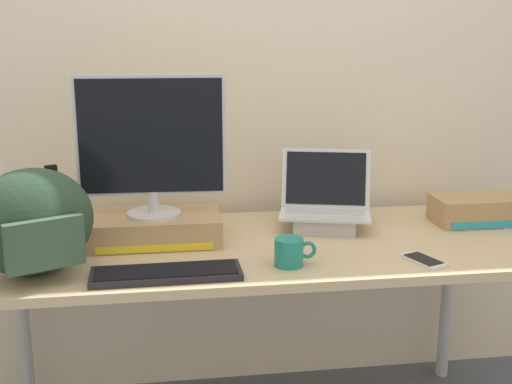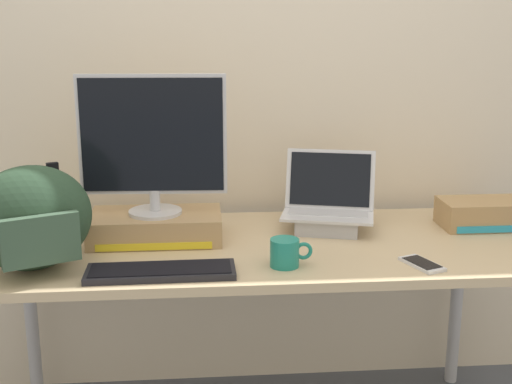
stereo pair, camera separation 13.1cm
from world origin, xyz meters
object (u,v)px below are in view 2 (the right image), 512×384
at_px(desktop_monitor, 153,143).
at_px(coffee_mug, 286,253).
at_px(external_keyboard, 161,271).
at_px(open_laptop, 328,214).
at_px(messenger_backpack, 31,219).
at_px(plush_toy, 52,222).
at_px(toner_box_cyan, 484,214).
at_px(toner_box_yellow, 156,227).
at_px(cell_phone, 422,264).

height_order(desktop_monitor, coffee_mug, desktop_monitor).
bearing_deg(external_keyboard, open_laptop, 34.47).
xyz_separation_m(external_keyboard, messenger_backpack, (-0.39, 0.08, 0.15)).
bearing_deg(external_keyboard, desktop_monitor, 94.94).
bearing_deg(desktop_monitor, plush_toy, 166.59).
height_order(messenger_backpack, toner_box_cyan, messenger_backpack).
bearing_deg(toner_box_yellow, desktop_monitor, -93.97).
bearing_deg(open_laptop, toner_box_yellow, -158.85).
bearing_deg(desktop_monitor, external_keyboard, -81.37).
bearing_deg(coffee_mug, desktop_monitor, 144.32).
xyz_separation_m(desktop_monitor, external_keyboard, (0.03, -0.34, -0.33)).
relative_size(cell_phone, toner_box_cyan, 0.52).
xyz_separation_m(toner_box_yellow, coffee_mug, (0.41, -0.30, -0.00)).
bearing_deg(cell_phone, desktop_monitor, 137.29).
bearing_deg(open_laptop, messenger_backpack, -146.55).
height_order(cell_phone, plush_toy, plush_toy).
bearing_deg(external_keyboard, messenger_backpack, 167.46).
relative_size(external_keyboard, toner_box_cyan, 1.40).
height_order(external_keyboard, cell_phone, external_keyboard).
xyz_separation_m(open_laptop, plush_toy, (-0.99, 0.04, -0.02)).
distance_m(open_laptop, messenger_backpack, 1.03).
relative_size(desktop_monitor, plush_toy, 6.21).
relative_size(cell_phone, plush_toy, 2.07).
height_order(messenger_backpack, coffee_mug, messenger_backpack).
xyz_separation_m(messenger_backpack, cell_phone, (1.19, -0.07, -0.16)).
distance_m(messenger_backpack, coffee_mug, 0.78).
distance_m(toner_box_yellow, messenger_backpack, 0.45).
distance_m(cell_phone, toner_box_cyan, 0.53).
xyz_separation_m(external_keyboard, plush_toy, (-0.41, 0.45, 0.03)).
relative_size(toner_box_yellow, toner_box_cyan, 1.41).
relative_size(open_laptop, cell_phone, 2.24).
bearing_deg(cell_phone, messenger_backpack, 155.38).
bearing_deg(external_keyboard, plush_toy, 131.53).
relative_size(open_laptop, messenger_backpack, 0.87).
height_order(toner_box_yellow, external_keyboard, toner_box_yellow).
xyz_separation_m(toner_box_yellow, external_keyboard, (0.03, -0.34, -0.04)).
xyz_separation_m(desktop_monitor, messenger_backpack, (-0.35, -0.26, -0.18)).
bearing_deg(toner_box_yellow, messenger_backpack, -143.49).
bearing_deg(desktop_monitor, coffee_mug, -32.75).
bearing_deg(cell_phone, toner_box_yellow, 137.22).
bearing_deg(toner_box_yellow, plush_toy, 163.84).
distance_m(external_keyboard, coffee_mug, 0.38).
bearing_deg(coffee_mug, messenger_backpack, 177.15).
distance_m(desktop_monitor, open_laptop, 0.68).
xyz_separation_m(toner_box_yellow, desktop_monitor, (-0.00, -0.00, 0.29)).
height_order(desktop_monitor, messenger_backpack, desktop_monitor).
bearing_deg(messenger_backpack, cell_phone, -27.61).
bearing_deg(toner_box_cyan, desktop_monitor, -177.39).
bearing_deg(desktop_monitor, messenger_backpack, -140.68).
height_order(toner_box_yellow, coffee_mug, toner_box_yellow).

